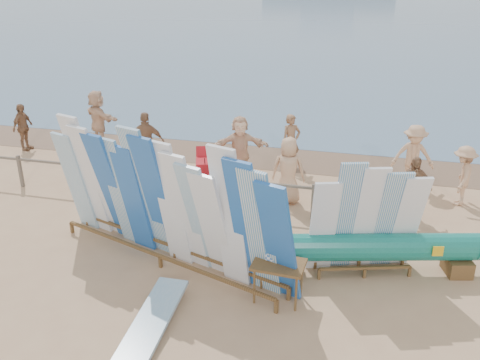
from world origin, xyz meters
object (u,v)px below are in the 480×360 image
(beachgoer_10, at_px, (412,188))
(beachgoer_5, at_px, (240,146))
(stroller, at_px, (205,174))
(beachgoer_4, at_px, (147,142))
(beachgoer_6, at_px, (288,170))
(main_surfboard_rack, at_px, (165,206))
(beachgoer_extra_1, at_px, (23,127))
(vendor_table, at_px, (278,280))
(beach_chair_left, at_px, (226,185))
(beach_chair_right, at_px, (222,182))
(beachgoer_9, at_px, (413,156))
(beachgoer_11, at_px, (98,118))
(beachgoer_7, at_px, (291,142))
(beachgoer_extra_0, at_px, (462,176))
(flat_board_b, at_px, (147,338))
(side_surfboard_rack, at_px, (366,223))
(outrigger_canoe, at_px, (375,249))

(beachgoer_10, xyz_separation_m, beachgoer_5, (-4.64, 1.69, 0.10))
(stroller, relative_size, beachgoer_4, 0.63)
(stroller, xyz_separation_m, beachgoer_6, (2.30, -0.27, 0.42))
(main_surfboard_rack, relative_size, beachgoer_extra_1, 3.62)
(vendor_table, height_order, beachgoer_6, beachgoer_6)
(beach_chair_left, distance_m, beach_chair_right, 0.18)
(beachgoer_4, bearing_deg, beachgoer_5, 173.93)
(beachgoer_9, xyz_separation_m, beachgoer_11, (-10.07, 1.13, 0.07))
(beachgoer_10, relative_size, beachgoer_7, 0.95)
(vendor_table, distance_m, beachgoer_4, 7.31)
(beachgoer_extra_0, bearing_deg, beachgoer_6, -66.97)
(beachgoer_9, relative_size, beachgoer_extra_1, 1.12)
(flat_board_b, distance_m, beachgoer_11, 10.48)
(side_surfboard_rack, height_order, beachgoer_9, side_surfboard_rack)
(beachgoer_9, bearing_deg, beachgoer_extra_1, 174.59)
(vendor_table, relative_size, beach_chair_left, 1.36)
(main_surfboard_rack, distance_m, beachgoer_9, 7.35)
(beach_chair_left, height_order, beachgoer_9, beachgoer_9)
(beach_chair_left, distance_m, beachgoer_4, 2.97)
(beachgoer_extra_1, xyz_separation_m, beachgoer_11, (2.16, 1.08, 0.17))
(flat_board_b, xyz_separation_m, stroller, (-0.97, 6.05, 0.45))
(beach_chair_right, xyz_separation_m, beachgoer_11, (-5.15, 2.79, 0.68))
(beachgoer_extra_1, distance_m, beachgoer_6, 9.32)
(beachgoer_extra_1, bearing_deg, beachgoer_6, -101.07)
(beach_chair_right, relative_size, beachgoer_11, 0.48)
(flat_board_b, relative_size, beachgoer_11, 1.43)
(vendor_table, relative_size, beach_chair_right, 1.33)
(stroller, bearing_deg, side_surfboard_rack, -54.95)
(beachgoer_4, bearing_deg, beach_chair_right, 145.94)
(beachgoer_7, bearing_deg, beach_chair_left, -157.57)
(beachgoer_4, bearing_deg, beachgoer_extra_0, 165.15)
(outrigger_canoe, relative_size, stroller, 5.33)
(beachgoer_11, height_order, beachgoer_6, beachgoer_11)
(vendor_table, xyz_separation_m, beachgoer_5, (-2.19, 5.75, 0.48))
(side_surfboard_rack, bearing_deg, beachgoer_extra_1, 138.90)
(beach_chair_left, xyz_separation_m, beachgoer_7, (1.35, 2.37, 0.56))
(beach_chair_right, xyz_separation_m, beachgoer_4, (-2.56, 0.96, 0.62))
(main_surfboard_rack, distance_m, beachgoer_11, 8.29)
(flat_board_b, xyz_separation_m, beach_chair_left, (-0.35, 5.89, 0.26))
(flat_board_b, height_order, beachgoer_10, beachgoer_10)
(vendor_table, relative_size, beachgoer_11, 0.64)
(flat_board_b, bearing_deg, beachgoer_9, 58.14)
(beachgoer_7, height_order, beachgoer_6, beachgoer_6)
(beachgoer_5, bearing_deg, beachgoer_7, 16.39)
(beachgoer_9, bearing_deg, beachgoer_11, 168.44)
(vendor_table, relative_size, beachgoer_10, 0.78)
(beach_chair_left, distance_m, beachgoer_10, 4.70)
(beachgoer_5, relative_size, beachgoer_extra_1, 1.13)
(vendor_table, bearing_deg, flat_board_b, -136.66)
(beachgoer_4, xyz_separation_m, beachgoer_9, (7.48, 0.70, -0.02))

